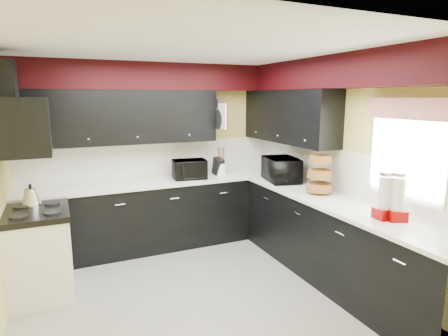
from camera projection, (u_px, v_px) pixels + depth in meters
name	position (u px, v px, depth m)	size (l,w,h in m)	color
ground	(200.00, 296.00, 3.92)	(3.60, 3.60, 0.00)	gray
wall_back	(155.00, 155.00, 5.30)	(3.60, 0.06, 2.50)	#E0C666
wall_right	(342.00, 167.00, 4.41)	(0.06, 3.60, 2.50)	#E0C666
ceiling	(197.00, 48.00, 3.46)	(3.60, 3.60, 0.06)	white
cab_back	(162.00, 215.00, 5.19)	(3.60, 0.60, 0.90)	black
cab_right	(335.00, 243.00, 4.17)	(0.60, 3.00, 0.90)	black
counter_back	(161.00, 182.00, 5.10)	(3.62, 0.64, 0.04)	white
counter_right	(338.00, 203.00, 4.09)	(0.64, 3.02, 0.04)	white
splash_back	(155.00, 159.00, 5.31)	(3.60, 0.02, 0.50)	white
splash_right	(341.00, 172.00, 4.42)	(0.02, 3.60, 0.50)	white
upper_back	(118.00, 117.00, 4.84)	(2.60, 0.35, 0.70)	black
upper_right	(288.00, 116.00, 5.05)	(0.35, 1.80, 0.70)	black
soffit_back	(155.00, 76.00, 4.94)	(3.60, 0.36, 0.35)	black
soffit_right	(346.00, 71.00, 3.98)	(0.36, 3.24, 0.35)	black
stove	(40.00, 255.00, 3.91)	(0.60, 0.75, 0.86)	white
cooktop	(36.00, 213.00, 3.83)	(0.62, 0.77, 0.06)	black
hood	(22.00, 126.00, 3.64)	(0.50, 0.78, 0.55)	black
hood_duct	(2.00, 82.00, 3.51)	(0.24, 0.40, 0.40)	black
window	(408.00, 151.00, 3.55)	(0.03, 0.86, 0.96)	white
valance	(408.00, 109.00, 3.45)	(0.04, 0.88, 0.20)	red
pan_top	(214.00, 101.00, 5.27)	(0.03, 0.22, 0.40)	black
pan_mid	(218.00, 119.00, 5.20)	(0.03, 0.28, 0.46)	black
pan_low	(211.00, 121.00, 5.44)	(0.03, 0.24, 0.42)	black
cut_board	(222.00, 116.00, 5.09)	(0.03, 0.26, 0.35)	white
baskets	(320.00, 173.00, 4.36)	(0.27, 0.27, 0.50)	brown
deco_plate	(368.00, 78.00, 3.90)	(0.03, 0.24, 0.24)	white
toaster_oven	(190.00, 169.00, 5.19)	(0.45, 0.38, 0.26)	black
microwave	(282.00, 169.00, 5.02)	(0.58, 0.39, 0.32)	black
utensil_crock	(221.00, 169.00, 5.44)	(0.16, 0.16, 0.17)	white
knife_block	(218.00, 166.00, 5.44)	(0.11, 0.16, 0.25)	black
kettle	(31.00, 196.00, 4.01)	(0.20, 0.20, 0.18)	silver
dispenser_a	(385.00, 196.00, 3.45)	(0.16, 0.16, 0.43)	#681107
dispenser_b	(398.00, 197.00, 3.41)	(0.16, 0.16, 0.44)	#590800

